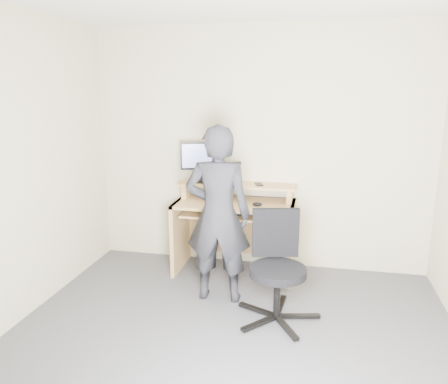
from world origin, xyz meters
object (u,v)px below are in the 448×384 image
at_px(office_chair, 277,263).
at_px(desk, 236,219).
at_px(monitor, 202,158).
at_px(person, 218,215).

bearing_deg(office_chair, desk, 106.93).
distance_m(monitor, person, 0.88).
bearing_deg(person, desk, -96.21).
distance_m(desk, office_chair, 1.04).
distance_m(office_chair, person, 0.66).
height_order(office_chair, person, person).
relative_size(desk, person, 0.76).
height_order(monitor, person, person).
height_order(monitor, office_chair, monitor).
bearing_deg(office_chair, person, 145.34).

